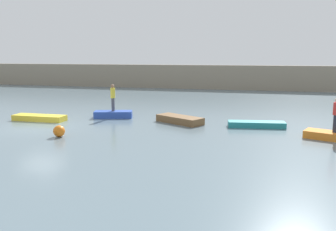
# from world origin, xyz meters

# --- Properties ---
(ground_plane) EXTENTS (120.00, 120.00, 0.00)m
(ground_plane) POSITION_xyz_m (0.00, 0.00, 0.00)
(ground_plane) COLOR slate
(embankment_wall) EXTENTS (80.00, 1.20, 3.05)m
(embankment_wall) POSITION_xyz_m (0.00, 26.68, 1.53)
(embankment_wall) COLOR gray
(embankment_wall) RESTS_ON ground_plane
(rowboat_yellow) EXTENTS (3.58, 1.06, 0.37)m
(rowboat_yellow) POSITION_xyz_m (-1.22, 1.73, 0.19)
(rowboat_yellow) COLOR gold
(rowboat_yellow) RESTS_ON ground_plane
(rowboat_blue) EXTENTS (2.79, 1.73, 0.47)m
(rowboat_blue) POSITION_xyz_m (3.11, 4.00, 0.23)
(rowboat_blue) COLOR #2B4CAD
(rowboat_blue) RESTS_ON ground_plane
(rowboat_brown) EXTENTS (3.35, 2.61, 0.44)m
(rowboat_brown) POSITION_xyz_m (8.04, 3.23, 0.22)
(rowboat_brown) COLOR brown
(rowboat_brown) RESTS_ON ground_plane
(rowboat_teal) EXTENTS (3.48, 1.37, 0.35)m
(rowboat_teal) POSITION_xyz_m (12.85, 3.05, 0.18)
(rowboat_teal) COLOR teal
(rowboat_teal) RESTS_ON ground_plane
(rowboat_orange) EXTENTS (3.08, 2.09, 0.40)m
(rowboat_orange) POSITION_xyz_m (16.77, 0.70, 0.20)
(rowboat_orange) COLOR orange
(rowboat_orange) RESTS_ON ground_plane
(person_red_shirt) EXTENTS (0.32, 0.32, 1.80)m
(person_red_shirt) POSITION_xyz_m (16.77, 0.70, 1.40)
(person_red_shirt) COLOR #232838
(person_red_shirt) RESTS_ON rowboat_orange
(person_yellow_shirt) EXTENTS (0.32, 0.32, 1.86)m
(person_yellow_shirt) POSITION_xyz_m (3.11, 4.00, 1.52)
(person_yellow_shirt) COLOR #4C4C56
(person_yellow_shirt) RESTS_ON rowboat_blue
(mooring_buoy) EXTENTS (0.62, 0.62, 0.62)m
(mooring_buoy) POSITION_xyz_m (2.62, -2.18, 0.31)
(mooring_buoy) COLOR orange
(mooring_buoy) RESTS_ON ground_plane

